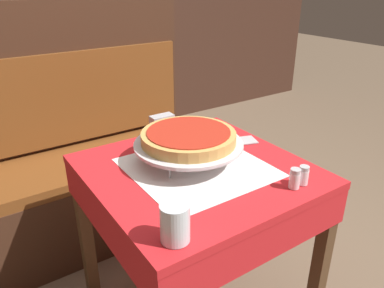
{
  "coord_description": "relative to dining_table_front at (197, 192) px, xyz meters",
  "views": [
    {
      "loc": [
        -0.69,
        -0.99,
        1.38
      ],
      "look_at": [
        -0.0,
        0.03,
        0.82
      ],
      "focal_mm": 35.0,
      "sensor_mm": 36.0,
      "label": 1
    }
  ],
  "objects": [
    {
      "name": "pizza_server",
      "position": [
        0.22,
        0.11,
        0.11
      ],
      "size": [
        0.28,
        0.14,
        0.01
      ],
      "color": "#BCBCC1",
      "rests_on": "dining_table_front"
    },
    {
      "name": "napkin_holder",
      "position": [
        0.05,
        0.33,
        0.15
      ],
      "size": [
        0.1,
        0.05,
        0.09
      ],
      "color": "#B2B2B7",
      "rests_on": "dining_table_front"
    },
    {
      "name": "pizza_pan_stand",
      "position": [
        -0.0,
        0.06,
        0.17
      ],
      "size": [
        0.4,
        0.4,
        0.08
      ],
      "color": "#ADADB2",
      "rests_on": "dining_table_front"
    },
    {
      "name": "deep_dish_pizza",
      "position": [
        -0.0,
        0.06,
        0.2
      ],
      "size": [
        0.35,
        0.35,
        0.04
      ],
      "color": "tan",
      "rests_on": "pizza_pan_stand"
    },
    {
      "name": "dining_table_rear",
      "position": [
        -0.08,
        1.74,
        -0.02
      ],
      "size": [
        0.75,
        0.75,
        0.73
      ],
      "color": "#194799",
      "rests_on": "ground_plane"
    },
    {
      "name": "salt_shaker",
      "position": [
        0.18,
        -0.29,
        0.14
      ],
      "size": [
        0.04,
        0.04,
        0.07
      ],
      "color": "silver",
      "rests_on": "dining_table_front"
    },
    {
      "name": "dining_table_front",
      "position": [
        0.0,
        0.0,
        0.0
      ],
      "size": [
        0.75,
        0.75,
        0.73
      ],
      "color": "red",
      "rests_on": "ground_plane"
    },
    {
      "name": "condiment_caddy",
      "position": [
        -0.01,
        1.69,
        0.13
      ],
      "size": [
        0.14,
        0.14,
        0.16
      ],
      "color": "black",
      "rests_on": "dining_table_rear"
    },
    {
      "name": "pepper_shaker",
      "position": [
        0.22,
        -0.29,
        0.14
      ],
      "size": [
        0.03,
        0.03,
        0.07
      ],
      "color": "silver",
      "rests_on": "dining_table_front"
    },
    {
      "name": "water_glass_near",
      "position": [
        -0.28,
        -0.3,
        0.16
      ],
      "size": [
        0.08,
        0.08,
        0.11
      ],
      "color": "silver",
      "rests_on": "dining_table_front"
    },
    {
      "name": "booth_bench",
      "position": [
        -0.19,
        0.83,
        -0.27
      ],
      "size": [
        1.41,
        0.49,
        1.26
      ],
      "color": "#3D2316",
      "rests_on": "ground_plane"
    }
  ]
}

